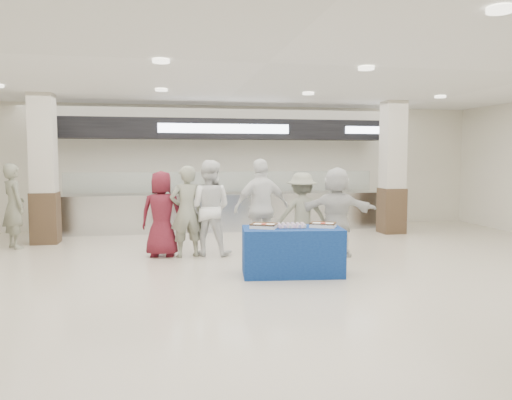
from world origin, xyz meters
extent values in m
plane|color=beige|center=(0.00, 0.00, 0.00)|extent=(14.00, 14.00, 0.00)
cube|color=silver|center=(0.00, 5.40, 0.45)|extent=(8.00, 0.80, 0.90)
cube|color=silver|center=(0.00, 5.40, 0.92)|extent=(8.00, 0.85, 0.04)
cube|color=white|center=(0.00, 5.10, 1.25)|extent=(7.60, 0.02, 0.50)
cube|color=black|center=(0.00, 5.40, 2.55)|extent=(8.40, 0.70, 0.50)
cube|color=silver|center=(0.00, 5.04, 2.55)|extent=(3.20, 0.03, 0.22)
cube|color=silver|center=(3.80, 5.04, 2.55)|extent=(1.40, 0.03, 0.18)
cube|color=#3C2A1B|center=(-4.00, 4.20, 0.55)|extent=(0.55, 0.55, 1.10)
cube|color=beige|center=(-4.00, 4.20, 2.15)|extent=(0.50, 0.50, 2.10)
cube|color=#3C2A1B|center=(4.00, 4.20, 0.55)|extent=(0.55, 0.55, 1.10)
cube|color=beige|center=(4.00, 4.20, 2.15)|extent=(0.50, 0.50, 2.10)
cube|color=navy|center=(0.49, 0.40, 0.38)|extent=(1.63, 0.95, 0.75)
cube|color=white|center=(0.04, 0.44, 0.78)|extent=(0.48, 0.44, 0.06)
cube|color=#4C2F15|center=(0.04, 0.44, 0.82)|extent=(0.48, 0.44, 0.02)
cylinder|color=red|center=(0.04, 0.44, 0.82)|extent=(0.12, 0.12, 0.01)
cube|color=white|center=(0.98, 0.37, 0.78)|extent=(0.48, 0.44, 0.06)
cube|color=#4C2F15|center=(0.98, 0.37, 0.82)|extent=(0.48, 0.44, 0.02)
cylinder|color=red|center=(0.98, 0.37, 0.82)|extent=(0.12, 0.12, 0.01)
cube|color=#B6B6BB|center=(0.48, 0.42, 0.76)|extent=(0.42, 0.33, 0.01)
imported|color=maroon|center=(-1.53, 2.26, 0.80)|extent=(0.87, 0.65, 1.60)
imported|color=gray|center=(-1.08, 2.13, 0.85)|extent=(0.69, 0.53, 1.70)
imported|color=white|center=(-0.65, 2.26, 0.90)|extent=(1.05, 0.93, 1.80)
imported|color=white|center=(0.28, 1.84, 0.91)|extent=(1.14, 0.65, 1.83)
imported|color=gray|center=(1.09, 1.98, 0.78)|extent=(1.04, 0.63, 1.56)
imported|color=silver|center=(1.67, 1.68, 0.84)|extent=(1.62, 0.81, 1.67)
imported|color=gray|center=(-4.48, 3.68, 0.87)|extent=(0.70, 0.75, 1.73)
camera|label=1|loc=(-1.50, -7.12, 1.85)|focal=35.00mm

